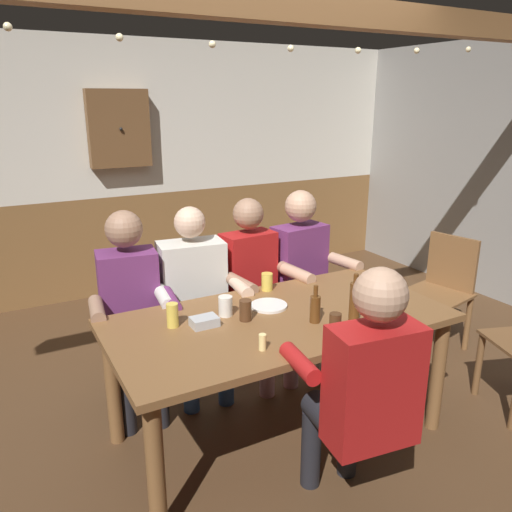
# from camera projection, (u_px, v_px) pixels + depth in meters

# --- Properties ---
(ground_plane) EXTENTS (7.06, 7.06, 0.00)m
(ground_plane) POSITION_uv_depth(u_px,v_px,m) (264.00, 418.00, 3.14)
(ground_plane) COLOR #4C331E
(back_wall_upper) EXTENTS (5.88, 0.12, 1.45)m
(back_wall_upper) POSITION_uv_depth(u_px,v_px,m) (130.00, 118.00, 4.83)
(back_wall_upper) COLOR silver
(back_wall_wainscot) EXTENTS (5.88, 0.12, 0.98)m
(back_wall_wainscot) POSITION_uv_depth(u_px,v_px,m) (139.00, 241.00, 5.18)
(back_wall_wainscot) COLOR brown
(back_wall_wainscot) RESTS_ON ground_plane
(ceiling_beam) EXTENTS (5.29, 0.14, 0.16)m
(ceiling_beam) POSITION_uv_depth(u_px,v_px,m) (248.00, 4.00, 2.60)
(ceiling_beam) COLOR brown
(dining_table) EXTENTS (1.85, 0.93, 0.75)m
(dining_table) POSITION_uv_depth(u_px,v_px,m) (279.00, 333.00, 2.80)
(dining_table) COLOR brown
(dining_table) RESTS_ON ground_plane
(person_0) EXTENTS (0.53, 0.57, 1.26)m
(person_0) POSITION_uv_depth(u_px,v_px,m) (131.00, 304.00, 3.08)
(person_0) COLOR #6B2D66
(person_0) RESTS_ON ground_plane
(person_1) EXTENTS (0.59, 0.57, 1.24)m
(person_1) POSITION_uv_depth(u_px,v_px,m) (195.00, 293.00, 3.28)
(person_1) COLOR silver
(person_1) RESTS_ON ground_plane
(person_2) EXTENTS (0.52, 0.55, 1.25)m
(person_2) POSITION_uv_depth(u_px,v_px,m) (255.00, 283.00, 3.46)
(person_2) COLOR #AD1919
(person_2) RESTS_ON ground_plane
(person_3) EXTENTS (0.56, 0.55, 1.27)m
(person_3) POSITION_uv_depth(u_px,v_px,m) (305.00, 270.00, 3.66)
(person_3) COLOR #6B2D66
(person_3) RESTS_ON ground_plane
(person_4) EXTENTS (0.56, 0.54, 1.25)m
(person_4) POSITION_uv_depth(u_px,v_px,m) (364.00, 385.00, 2.21)
(person_4) COLOR #AD1919
(person_4) RESTS_ON ground_plane
(chair_empty_near_left) EXTENTS (0.52, 0.52, 0.88)m
(chair_empty_near_left) POSITION_uv_depth(u_px,v_px,m) (441.00, 289.00, 3.93)
(chair_empty_near_left) COLOR brown
(chair_empty_near_left) RESTS_ON ground_plane
(table_candle) EXTENTS (0.04, 0.04, 0.08)m
(table_candle) POSITION_uv_depth(u_px,v_px,m) (262.00, 342.00, 2.40)
(table_candle) COLOR #F9E08C
(table_candle) RESTS_ON dining_table
(condiment_caddy) EXTENTS (0.14, 0.10, 0.05)m
(condiment_caddy) POSITION_uv_depth(u_px,v_px,m) (204.00, 322.00, 2.65)
(condiment_caddy) COLOR #B2B7BC
(condiment_caddy) RESTS_ON dining_table
(plate_0) EXTENTS (0.21, 0.21, 0.01)m
(plate_0) POSITION_uv_depth(u_px,v_px,m) (269.00, 306.00, 2.90)
(plate_0) COLOR white
(plate_0) RESTS_ON dining_table
(bottle_0) EXTENTS (0.06, 0.06, 0.26)m
(bottle_0) POSITION_uv_depth(u_px,v_px,m) (355.00, 301.00, 2.69)
(bottle_0) COLOR #593314
(bottle_0) RESTS_ON dining_table
(bottle_1) EXTENTS (0.06, 0.06, 0.21)m
(bottle_1) POSITION_uv_depth(u_px,v_px,m) (315.00, 308.00, 2.68)
(bottle_1) COLOR #593314
(bottle_1) RESTS_ON dining_table
(pint_glass_0) EXTENTS (0.07, 0.07, 0.11)m
(pint_glass_0) POSITION_uv_depth(u_px,v_px,m) (245.00, 310.00, 2.71)
(pint_glass_0) COLOR #4C2D19
(pint_glass_0) RESTS_ON dining_table
(pint_glass_1) EXTENTS (0.06, 0.06, 0.11)m
(pint_glass_1) POSITION_uv_depth(u_px,v_px,m) (335.00, 324.00, 2.56)
(pint_glass_1) COLOR #4C2D19
(pint_glass_1) RESTS_ON dining_table
(pint_glass_2) EXTENTS (0.06, 0.06, 0.13)m
(pint_glass_2) POSITION_uv_depth(u_px,v_px,m) (173.00, 315.00, 2.64)
(pint_glass_2) COLOR #E5C64C
(pint_glass_2) RESTS_ON dining_table
(pint_glass_3) EXTENTS (0.07, 0.07, 0.11)m
(pint_glass_3) POSITION_uv_depth(u_px,v_px,m) (267.00, 282.00, 3.14)
(pint_glass_3) COLOR #E5C64C
(pint_glass_3) RESTS_ON dining_table
(pint_glass_4) EXTENTS (0.08, 0.08, 0.11)m
(pint_glass_4) POSITION_uv_depth(u_px,v_px,m) (225.00, 306.00, 2.77)
(pint_glass_4) COLOR white
(pint_glass_4) RESTS_ON dining_table
(wall_dart_cabinet) EXTENTS (0.56, 0.15, 0.70)m
(wall_dart_cabinet) POSITION_uv_depth(u_px,v_px,m) (119.00, 129.00, 4.67)
(wall_dart_cabinet) COLOR brown
(string_lights) EXTENTS (4.15, 0.04, 0.12)m
(string_lights) POSITION_uv_depth(u_px,v_px,m) (253.00, 39.00, 2.60)
(string_lights) COLOR #F9EAB2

